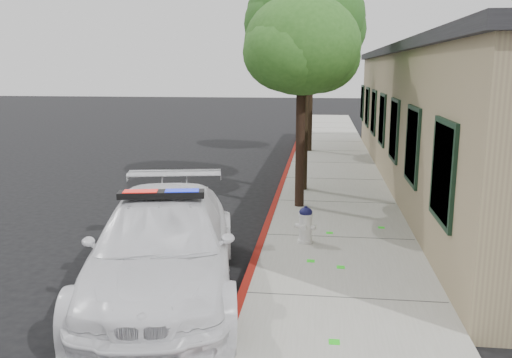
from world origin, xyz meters
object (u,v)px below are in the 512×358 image
object	(u,v)px
street_tree_far	(312,57)
police_car	(163,247)
fire_hydrant	(305,224)
clapboard_building	(506,118)
street_tree_mid	(305,22)
street_tree_near	(302,50)

from	to	relation	value
street_tree_far	police_car	bearing A→B (deg)	-97.61
police_car	fire_hydrant	world-z (taller)	police_car
clapboard_building	street_tree_mid	bearing A→B (deg)	-165.57
clapboard_building	street_tree_mid	xyz separation A→B (m)	(-5.98, -1.54, 2.70)
street_tree_near	street_tree_far	bearing A→B (deg)	89.84
police_car	street_tree_mid	bearing A→B (deg)	64.01
fire_hydrant	street_tree_mid	xyz separation A→B (m)	(-0.24, 4.89, 4.31)
fire_hydrant	street_tree_far	distance (m)	12.78
clapboard_building	fire_hydrant	world-z (taller)	clapboard_building
police_car	fire_hydrant	bearing A→B (deg)	37.15
police_car	fire_hydrant	distance (m)	3.29
fire_hydrant	clapboard_building	bearing A→B (deg)	60.74
street_tree_mid	street_tree_far	xyz separation A→B (m)	(0.03, 7.40, -0.79)
police_car	street_tree_far	distance (m)	15.21
street_tree_near	clapboard_building	bearing A→B (deg)	30.60
street_tree_far	fire_hydrant	bearing A→B (deg)	-89.02
clapboard_building	fire_hydrant	bearing A→B (deg)	-131.78
clapboard_building	street_tree_far	xyz separation A→B (m)	(-5.95, 5.86, 1.92)
street_tree_near	street_tree_mid	xyz separation A→B (m)	(-0.00, 2.00, 0.82)
police_car	street_tree_mid	xyz separation A→B (m)	(1.94, 7.34, 4.03)
clapboard_building	street_tree_far	bearing A→B (deg)	135.48
police_car	street_tree_mid	size ratio (longest dim) A/B	0.94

